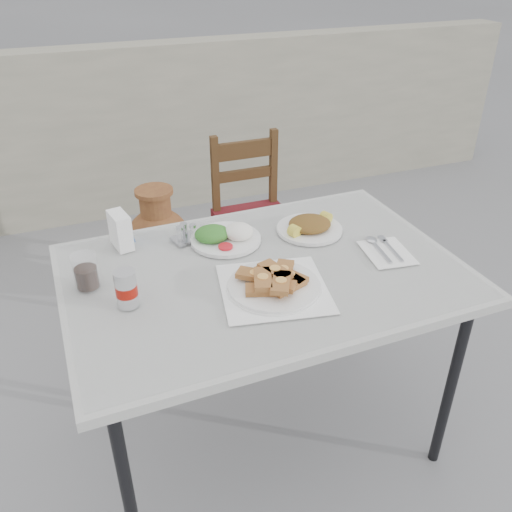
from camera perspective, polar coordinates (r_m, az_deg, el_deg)
name	(u,v)px	position (r m, az deg, el deg)	size (l,w,h in m)	color
ground	(280,444)	(2.42, 2.51, -19.20)	(80.00, 80.00, 0.00)	slate
cafe_table	(264,283)	(1.93, 0.84, -2.84)	(1.39, 0.96, 0.84)	black
pide_plate	(274,281)	(1.78, 1.91, -2.61)	(0.41, 0.41, 0.07)	white
salad_rice_plate	(225,235)	(2.06, -3.31, 2.18)	(0.27, 0.27, 0.07)	white
salad_chopped_plate	(310,226)	(2.14, 5.67, 3.17)	(0.26, 0.26, 0.06)	white
soda_can	(126,289)	(1.73, -13.50, -3.35)	(0.07, 0.07, 0.12)	silver
cola_glass	(86,273)	(1.86, -17.46, -1.74)	(0.08, 0.08, 0.12)	white
napkin_holder	(121,230)	(2.06, -14.07, 2.63)	(0.09, 0.12, 0.14)	white
condiment_caddy	(186,235)	(2.08, -7.42, 2.24)	(0.12, 0.11, 0.07)	#B9BAC1
cutlery_napkin	(385,250)	(2.06, 13.38, 0.62)	(0.18, 0.23, 0.02)	white
chair	(253,216)	(3.06, -0.30, 4.22)	(0.41, 0.41, 0.92)	#34200E
terracotta_urn	(160,250)	(3.08, -10.08, 0.65)	(0.40, 0.40, 0.69)	brown
back_wall	(147,130)	(4.15, -11.42, 12.85)	(6.00, 0.25, 1.20)	gray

